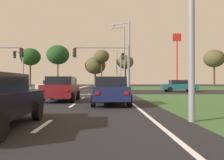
# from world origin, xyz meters

# --- Properties ---
(ground_plane) EXTENTS (200.00, 200.00, 0.00)m
(ground_plane) POSITION_xyz_m (0.00, 30.00, 0.00)
(ground_plane) COLOR black
(grass_verge_far_right) EXTENTS (35.00, 35.00, 0.01)m
(grass_verge_far_right) POSITION_xyz_m (25.50, 54.50, 0.00)
(grass_verge_far_right) COLOR #385B2D
(grass_verge_far_right) RESTS_ON ground
(median_island_near) EXTENTS (1.20, 22.00, 0.14)m
(median_island_near) POSITION_xyz_m (0.00, 11.00, 0.07)
(median_island_near) COLOR #ADA89E
(median_island_near) RESTS_ON ground
(median_island_far) EXTENTS (1.20, 36.00, 0.14)m
(median_island_far) POSITION_xyz_m (0.00, 55.00, 0.07)
(median_island_far) COLOR #ADA89E
(median_island_far) RESTS_ON ground
(lane_dash_near) EXTENTS (0.14, 2.00, 0.01)m
(lane_dash_near) POSITION_xyz_m (3.50, 5.58, 0.01)
(lane_dash_near) COLOR silver
(lane_dash_near) RESTS_ON ground
(lane_dash_second) EXTENTS (0.14, 2.00, 0.01)m
(lane_dash_second) POSITION_xyz_m (3.50, 11.58, 0.01)
(lane_dash_second) COLOR silver
(lane_dash_second) RESTS_ON ground
(lane_dash_third) EXTENTS (0.14, 2.00, 0.01)m
(lane_dash_third) POSITION_xyz_m (3.50, 17.58, 0.01)
(lane_dash_third) COLOR silver
(lane_dash_third) RESTS_ON ground
(lane_dash_fourth) EXTENTS (0.14, 2.00, 0.01)m
(lane_dash_fourth) POSITION_xyz_m (3.50, 23.58, 0.01)
(lane_dash_fourth) COLOR silver
(lane_dash_fourth) RESTS_ON ground
(edge_line_right) EXTENTS (0.14, 24.00, 0.01)m
(edge_line_right) POSITION_xyz_m (6.85, 12.00, 0.01)
(edge_line_right) COLOR silver
(edge_line_right) RESTS_ON ground
(stop_bar_near) EXTENTS (6.40, 0.50, 0.01)m
(stop_bar_near) POSITION_xyz_m (3.80, 23.00, 0.01)
(stop_bar_near) COLOR silver
(stop_bar_near) RESTS_ON ground
(crosswalk_bar_second) EXTENTS (0.70, 2.80, 0.01)m
(crosswalk_bar_second) POSITION_xyz_m (-5.25, 24.80, 0.01)
(crosswalk_bar_second) COLOR silver
(crosswalk_bar_second) RESTS_ON ground
(crosswalk_bar_third) EXTENTS (0.70, 2.80, 0.01)m
(crosswalk_bar_third) POSITION_xyz_m (-4.10, 24.80, 0.01)
(crosswalk_bar_third) COLOR silver
(crosswalk_bar_third) RESTS_ON ground
(crosswalk_bar_fourth) EXTENTS (0.70, 2.80, 0.01)m
(crosswalk_bar_fourth) POSITION_xyz_m (-2.95, 24.80, 0.01)
(crosswalk_bar_fourth) COLOR silver
(crosswalk_bar_fourth) RESTS_ON ground
(crosswalk_bar_fifth) EXTENTS (0.70, 2.80, 0.01)m
(crosswalk_bar_fifth) POSITION_xyz_m (-1.80, 24.80, 0.01)
(crosswalk_bar_fifth) COLOR silver
(crosswalk_bar_fifth) RESTS_ON ground
(crosswalk_bar_sixth) EXTENTS (0.70, 2.80, 0.01)m
(crosswalk_bar_sixth) POSITION_xyz_m (-0.65, 24.80, 0.01)
(crosswalk_bar_sixth) COLOR silver
(crosswalk_bar_sixth) RESTS_ON ground
(car_navy_third) EXTENTS (2.03, 4.40, 1.54)m
(car_navy_third) POSITION_xyz_m (5.57, 12.04, 0.79)
(car_navy_third) COLOR #161E47
(car_navy_third) RESTS_ON ground
(car_maroon_fourth) EXTENTS (2.07, 4.44, 1.61)m
(car_maroon_fourth) POSITION_xyz_m (2.35, 14.66, 0.82)
(car_maroon_fourth) COLOR maroon
(car_maroon_fourth) RESTS_ON ground
(car_white_fifth) EXTENTS (4.34, 2.00, 1.49)m
(car_white_fifth) POSITION_xyz_m (-1.93, 31.61, 0.76)
(car_white_fifth) COLOR silver
(car_white_fifth) RESTS_ON ground
(car_teal_sixth) EXTENTS (4.55, 1.95, 1.51)m
(car_teal_sixth) POSITION_xyz_m (14.69, 29.56, 0.77)
(car_teal_sixth) COLOR #19565B
(car_teal_sixth) RESTS_ON ground
(traffic_signal_far_left) EXTENTS (0.32, 3.92, 5.90)m
(traffic_signal_far_left) POSITION_xyz_m (-7.60, 35.26, 4.00)
(traffic_signal_far_left) COLOR gray
(traffic_signal_far_left) RESTS_ON ground
(traffic_signal_near_right) EXTENTS (5.83, 0.32, 5.03)m
(traffic_signal_near_right) POSITION_xyz_m (5.32, 23.40, 3.55)
(traffic_signal_near_right) COLOR gray
(traffic_signal_near_right) RESTS_ON ground
(traffic_signal_far_right) EXTENTS (0.32, 5.29, 5.54)m
(traffic_signal_far_right) POSITION_xyz_m (7.60, 34.65, 3.86)
(traffic_signal_far_right) COLOR gray
(traffic_signal_far_right) RESTS_ON ground
(street_lamp_second) EXTENTS (2.23, 1.35, 8.34)m
(street_lamp_second) POSITION_xyz_m (7.82, 26.99, 4.72)
(street_lamp_second) COLOR gray
(street_lamp_second) RESTS_ON ground
(street_lamp_third) EXTENTS (2.22, 0.63, 9.51)m
(street_lamp_third) POSITION_xyz_m (7.85, 34.71, 5.29)
(street_lamp_third) COLOR gray
(street_lamp_third) RESTS_ON ground
(street_lamp_fourth) EXTENTS (1.29, 1.68, 9.58)m
(street_lamp_fourth) POSITION_xyz_m (7.94, 59.99, 5.31)
(street_lamp_fourth) COLOR gray
(street_lamp_fourth) RESTS_ON ground
(pedestrian_at_median) EXTENTS (0.34, 0.34, 1.91)m
(pedestrian_at_median) POSITION_xyz_m (0.11, 40.00, 1.31)
(pedestrian_at_median) COLOR #4C4C4C
(pedestrian_at_median) RESTS_ON median_island_far
(fastfood_pole_sign) EXTENTS (1.80, 0.40, 11.64)m
(fastfood_pole_sign) POSITION_xyz_m (20.50, 50.17, 8.49)
(fastfood_pole_sign) COLOR red
(fastfood_pole_sign) RESTS_ON ground
(treeline_second) EXTENTS (5.09, 5.09, 9.74)m
(treeline_second) POSITION_xyz_m (-13.75, 59.95, 7.54)
(treeline_second) COLOR #423323
(treeline_second) RESTS_ON ground
(treeline_third) EXTENTS (5.57, 5.57, 10.35)m
(treeline_third) POSITION_xyz_m (-6.61, 58.71, 7.97)
(treeline_third) COLOR #423323
(treeline_third) RESTS_ON ground
(treeline_fourth) EXTENTS (3.78, 3.78, 9.15)m
(treeline_fourth) POSITION_xyz_m (4.19, 57.96, 7.49)
(treeline_fourth) COLOR #423323
(treeline_fourth) RESTS_ON ground
(treeline_fifth) EXTENTS (5.29, 5.29, 7.79)m
(treeline_fifth) POSITION_xyz_m (2.52, 60.74, 5.52)
(treeline_fifth) COLOR #423323
(treeline_fifth) RESTS_ON ground
(treeline_sixth) EXTENTS (4.06, 4.06, 8.01)m
(treeline_sixth) POSITION_xyz_m (10.13, 59.22, 6.20)
(treeline_sixth) COLOR #423323
(treeline_sixth) RESTS_ON ground
(treeline_seventh) EXTENTS (5.47, 5.47, 9.80)m
(treeline_seventh) POSITION_xyz_m (33.80, 61.82, 7.44)
(treeline_seventh) COLOR #423323
(treeline_seventh) RESTS_ON ground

